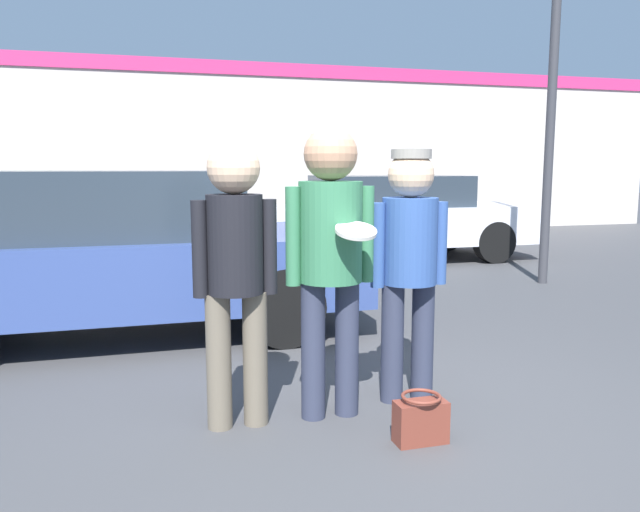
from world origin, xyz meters
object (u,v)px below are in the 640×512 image
at_px(person_left, 235,260).
at_px(person_right, 409,252).
at_px(parked_car_far, 393,217).
at_px(handbag, 421,420).
at_px(shrub, 29,213).
at_px(person_middle_with_frisbee, 331,244).
at_px(street_lamp, 568,24).
at_px(parked_car_near, 119,252).

height_order(person_left, person_right, person_left).
bearing_deg(parked_car_far, handbag, -111.38).
bearing_deg(shrub, person_left, -75.00).
height_order(shrub, handbag, shrub).
relative_size(shrub, handbag, 4.39).
distance_m(person_left, shrub, 10.15).
height_order(person_left, person_middle_with_frisbee, person_middle_with_frisbee).
xyz_separation_m(parked_car_far, street_lamp, (1.29, -2.60, 2.66)).
distance_m(street_lamp, shrub, 10.13).
height_order(parked_car_far, street_lamp, street_lamp).
bearing_deg(person_right, handbag, -107.30).
bearing_deg(parked_car_far, street_lamp, -63.56).
height_order(parked_car_near, handbag, parked_car_near).
height_order(person_right, handbag, person_right).
distance_m(person_right, handbag, 1.10).
bearing_deg(person_right, parked_car_near, 129.19).
relative_size(parked_car_far, street_lamp, 0.83).
relative_size(parked_car_near, handbag, 14.58).
distance_m(person_right, street_lamp, 5.58).
height_order(person_left, parked_car_far, person_left).
xyz_separation_m(person_left, shrub, (-2.62, 9.79, -0.36)).
xyz_separation_m(person_middle_with_frisbee, street_lamp, (4.29, 3.55, 2.30)).
bearing_deg(parked_car_far, parked_car_near, -139.20).
bearing_deg(parked_car_near, person_left, -73.39).
relative_size(person_right, street_lamp, 0.30).
height_order(parked_car_near, street_lamp, street_lamp).
relative_size(person_right, parked_car_far, 0.36).
bearing_deg(street_lamp, handbag, -133.82).
bearing_deg(person_middle_with_frisbee, street_lamp, 39.65).
bearing_deg(parked_car_near, handbag, -60.34).
distance_m(person_left, parked_car_near, 2.55).
xyz_separation_m(parked_car_far, handbag, (-2.61, -6.68, -0.59)).
relative_size(parked_car_far, shrub, 3.51).
bearing_deg(person_middle_with_frisbee, parked_car_near, 118.15).
bearing_deg(shrub, handbag, -70.85).
bearing_deg(handbag, person_left, 151.12).
bearing_deg(parked_car_far, person_middle_with_frisbee, -115.93).
bearing_deg(parked_car_near, street_lamp, 11.23).
xyz_separation_m(person_left, person_right, (1.16, 0.12, -0.01)).
distance_m(person_middle_with_frisbee, person_right, 0.60).
bearing_deg(shrub, parked_car_far, -30.48).
bearing_deg(parked_car_near, person_middle_with_frisbee, -61.85).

